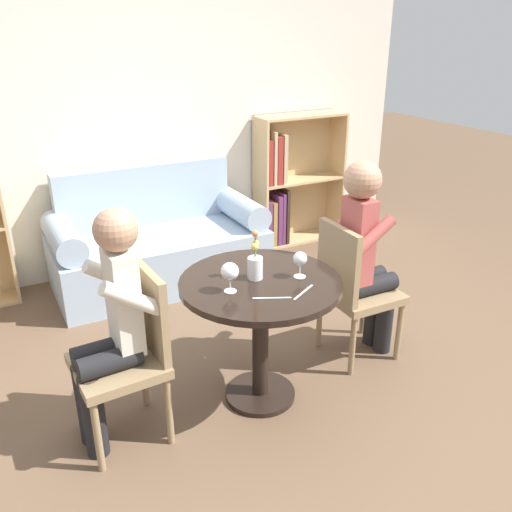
{
  "coord_description": "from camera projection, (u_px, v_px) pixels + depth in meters",
  "views": [
    {
      "loc": [
        -1.22,
        -2.23,
        1.97
      ],
      "look_at": [
        0.0,
        0.05,
        0.86
      ],
      "focal_mm": 38.0,
      "sensor_mm": 36.0,
      "label": 1
    }
  ],
  "objects": [
    {
      "name": "wine_glass_left",
      "position": [
        230.0,
        272.0,
        2.67
      ],
      "size": [
        0.09,
        0.09,
        0.16
      ],
      "color": "white",
      "rests_on": "round_table"
    },
    {
      "name": "chair_left",
      "position": [
        131.0,
        349.0,
        2.67
      ],
      "size": [
        0.44,
        0.44,
        0.9
      ],
      "rotation": [
        0.0,
        0.0,
        -1.52
      ],
      "color": "#937A56",
      "rests_on": "ground_plane"
    },
    {
      "name": "couch",
      "position": [
        158.0,
        245.0,
        4.4
      ],
      "size": [
        1.67,
        0.8,
        0.92
      ],
      "color": "#9EB2C6",
      "rests_on": "ground_plane"
    },
    {
      "name": "ground_plane",
      "position": [
        260.0,
        395.0,
        3.12
      ],
      "size": [
        16.0,
        16.0,
        0.0
      ],
      "primitive_type": "plane",
      "color": "brown"
    },
    {
      "name": "chair_right",
      "position": [
        352.0,
        286.0,
        3.31
      ],
      "size": [
        0.43,
        0.43,
        0.9
      ],
      "rotation": [
        0.0,
        0.0,
        1.55
      ],
      "color": "#937A56",
      "rests_on": "ground_plane"
    },
    {
      "name": "back_wall",
      "position": [
        131.0,
        108.0,
        4.34
      ],
      "size": [
        5.2,
        0.05,
        2.7
      ],
      "color": "silver",
      "rests_on": "ground_plane"
    },
    {
      "name": "knife_left_setting",
      "position": [
        272.0,
        298.0,
        2.64
      ],
      "size": [
        0.18,
        0.09,
        0.0
      ],
      "color": "silver",
      "rests_on": "round_table"
    },
    {
      "name": "bookshelf_right",
      "position": [
        287.0,
        184.0,
        5.12
      ],
      "size": [
        0.87,
        0.28,
        1.21
      ],
      "color": "tan",
      "rests_on": "ground_plane"
    },
    {
      "name": "wine_glass_right",
      "position": [
        300.0,
        260.0,
        2.83
      ],
      "size": [
        0.07,
        0.07,
        0.14
      ],
      "color": "white",
      "rests_on": "round_table"
    },
    {
      "name": "fork_left_setting",
      "position": [
        303.0,
        292.0,
        2.7
      ],
      "size": [
        0.17,
        0.1,
        0.0
      ],
      "color": "silver",
      "rests_on": "round_table"
    },
    {
      "name": "person_left",
      "position": [
        110.0,
        326.0,
        2.56
      ],
      "size": [
        0.43,
        0.35,
        1.23
      ],
      "rotation": [
        0.0,
        0.0,
        -1.52
      ],
      "color": "black",
      "rests_on": "ground_plane"
    },
    {
      "name": "flower_vase",
      "position": [
        255.0,
        262.0,
        2.82
      ],
      "size": [
        0.08,
        0.08,
        0.27
      ],
      "color": "silver",
      "rests_on": "round_table"
    },
    {
      "name": "round_table",
      "position": [
        260.0,
        308.0,
        2.89
      ],
      "size": [
        0.86,
        0.86,
        0.74
      ],
      "color": "black",
      "rests_on": "ground_plane"
    },
    {
      "name": "person_right",
      "position": [
        366.0,
        254.0,
        3.26
      ],
      "size": [
        0.42,
        0.34,
        1.27
      ],
      "rotation": [
        0.0,
        0.0,
        1.55
      ],
      "color": "black",
      "rests_on": "ground_plane"
    }
  ]
}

